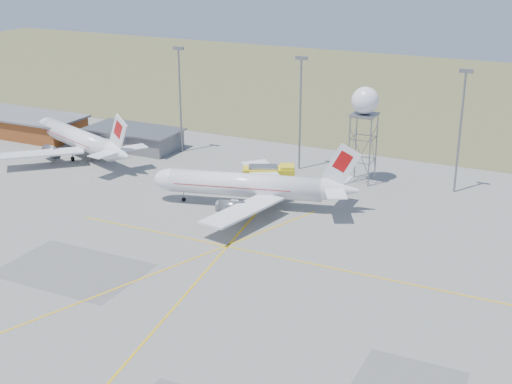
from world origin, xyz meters
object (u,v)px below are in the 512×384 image
at_px(baggage_tug, 97,153).
at_px(fire_truck, 270,175).
at_px(airliner_far, 80,140).
at_px(radar_tower, 364,130).
at_px(airliner_main, 249,186).

bearing_deg(baggage_tug, fire_truck, 2.24).
height_order(airliner_far, radar_tower, radar_tower).
distance_m(airliner_main, baggage_tug, 39.66).
xyz_separation_m(radar_tower, baggage_tug, (-50.30, -8.23, -8.70)).
bearing_deg(baggage_tug, airliner_far, -151.38).
height_order(airliner_main, airliner_far, airliner_main).
distance_m(airliner_far, baggage_tug, 4.11).
relative_size(airliner_far, fire_truck, 3.42).
bearing_deg(fire_truck, airliner_main, -108.27).
xyz_separation_m(radar_tower, fire_truck, (-13.50, -8.34, -7.65)).
bearing_deg(baggage_tug, airliner_main, -13.33).
distance_m(radar_tower, baggage_tug, 51.71).
height_order(radar_tower, fire_truck, radar_tower).
distance_m(airliner_far, fire_truck, 39.59).
distance_m(fire_truck, baggage_tug, 36.82).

